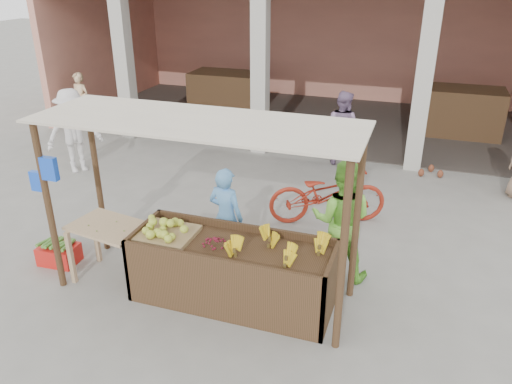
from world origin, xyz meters
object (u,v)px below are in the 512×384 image
(fruit_stall, at_px, (233,274))
(motorcycle, at_px, (328,193))
(side_table, at_px, (110,234))
(vendor_blue, at_px, (226,214))
(vendor_green, at_px, (342,217))
(red_crate, at_px, (59,254))

(fruit_stall, relative_size, motorcycle, 1.25)
(side_table, height_order, vendor_blue, vendor_blue)
(fruit_stall, distance_m, motorcycle, 2.68)
(fruit_stall, height_order, vendor_green, vendor_green)
(fruit_stall, bearing_deg, motorcycle, 74.42)
(side_table, xyz_separation_m, red_crate, (-0.99, 0.06, -0.55))
(vendor_green, bearing_deg, fruit_stall, 38.45)
(side_table, bearing_deg, red_crate, -174.12)
(red_crate, xyz_separation_m, vendor_green, (3.97, 1.03, 0.77))
(fruit_stall, height_order, side_table, side_table)
(fruit_stall, relative_size, vendor_green, 1.42)
(vendor_green, bearing_deg, motorcycle, -74.97)
(fruit_stall, xyz_separation_m, vendor_blue, (-0.42, 0.84, 0.40))
(side_table, relative_size, motorcycle, 0.54)
(side_table, xyz_separation_m, vendor_green, (2.98, 1.09, 0.22))
(motorcycle, bearing_deg, vendor_blue, 123.90)
(side_table, distance_m, red_crate, 1.13)
(vendor_green, height_order, motorcycle, vendor_green)
(motorcycle, bearing_deg, vendor_green, 174.59)
(red_crate, bearing_deg, vendor_blue, 16.29)
(vendor_blue, height_order, motorcycle, vendor_blue)
(motorcycle, bearing_deg, red_crate, 103.62)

